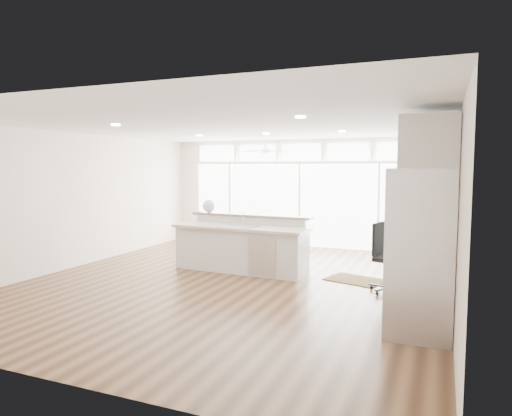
% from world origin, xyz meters
% --- Properties ---
extents(floor, '(7.00, 8.00, 0.02)m').
position_xyz_m(floor, '(0.00, 0.00, -0.01)').
color(floor, '#3C2412').
rests_on(floor, ground).
extents(ceiling, '(7.00, 8.00, 0.02)m').
position_xyz_m(ceiling, '(0.00, 0.00, 2.70)').
color(ceiling, white).
rests_on(ceiling, wall_back).
extents(wall_back, '(7.00, 0.04, 2.70)m').
position_xyz_m(wall_back, '(0.00, 4.00, 1.35)').
color(wall_back, white).
rests_on(wall_back, floor).
extents(wall_front, '(7.00, 0.04, 2.70)m').
position_xyz_m(wall_front, '(0.00, -4.00, 1.35)').
color(wall_front, white).
rests_on(wall_front, floor).
extents(wall_left, '(0.04, 8.00, 2.70)m').
position_xyz_m(wall_left, '(-3.50, 0.00, 1.35)').
color(wall_left, white).
rests_on(wall_left, floor).
extents(wall_right, '(0.04, 8.00, 2.70)m').
position_xyz_m(wall_right, '(3.50, 0.00, 1.35)').
color(wall_right, white).
rests_on(wall_right, floor).
extents(glass_wall, '(5.80, 0.06, 2.08)m').
position_xyz_m(glass_wall, '(0.00, 3.94, 1.05)').
color(glass_wall, white).
rests_on(glass_wall, wall_back).
extents(transom_row, '(5.90, 0.06, 0.40)m').
position_xyz_m(transom_row, '(0.00, 3.94, 2.38)').
color(transom_row, white).
rests_on(transom_row, wall_back).
extents(desk_window, '(0.04, 0.85, 0.85)m').
position_xyz_m(desk_window, '(3.46, 0.30, 1.55)').
color(desk_window, white).
rests_on(desk_window, wall_right).
extents(ceiling_fan, '(1.16, 1.16, 0.32)m').
position_xyz_m(ceiling_fan, '(-0.50, 2.80, 2.48)').
color(ceiling_fan, white).
rests_on(ceiling_fan, ceiling).
extents(recessed_lights, '(3.40, 3.00, 0.02)m').
position_xyz_m(recessed_lights, '(0.00, 0.20, 2.68)').
color(recessed_lights, white).
rests_on(recessed_lights, ceiling).
extents(oven_cabinet, '(0.64, 1.20, 2.50)m').
position_xyz_m(oven_cabinet, '(3.17, 1.80, 1.25)').
color(oven_cabinet, silver).
rests_on(oven_cabinet, floor).
extents(desk_nook, '(0.72, 1.30, 0.76)m').
position_xyz_m(desk_nook, '(3.13, 0.30, 0.38)').
color(desk_nook, silver).
rests_on(desk_nook, floor).
extents(upper_cabinets, '(0.64, 1.30, 0.64)m').
position_xyz_m(upper_cabinets, '(3.17, 0.30, 2.35)').
color(upper_cabinets, silver).
rests_on(upper_cabinets, wall_right).
extents(refrigerator, '(0.76, 0.90, 2.00)m').
position_xyz_m(refrigerator, '(3.11, -1.35, 1.00)').
color(refrigerator, silver).
rests_on(refrigerator, floor).
extents(fridge_cabinet, '(0.64, 0.90, 0.60)m').
position_xyz_m(fridge_cabinet, '(3.17, -1.35, 2.30)').
color(fridge_cabinet, silver).
rests_on(fridge_cabinet, wall_right).
extents(framed_photos, '(0.06, 0.22, 0.80)m').
position_xyz_m(framed_photos, '(3.46, 0.92, 1.40)').
color(framed_photos, black).
rests_on(framed_photos, wall_right).
extents(kitchen_island, '(2.74, 1.16, 1.07)m').
position_xyz_m(kitchen_island, '(-0.25, 0.84, 0.53)').
color(kitchen_island, silver).
rests_on(kitchen_island, floor).
extents(rug, '(1.13, 0.95, 0.01)m').
position_xyz_m(rug, '(1.94, 0.96, 0.01)').
color(rug, '#372711').
rests_on(rug, floor).
extents(office_chair, '(0.68, 0.65, 1.10)m').
position_xyz_m(office_chair, '(2.59, 0.39, 0.55)').
color(office_chair, black).
rests_on(office_chair, floor).
extents(fishbowl, '(0.31, 0.31, 0.27)m').
position_xyz_m(fishbowl, '(-1.18, 1.29, 1.20)').
color(fishbowl, silver).
rests_on(fishbowl, kitchen_island).
extents(monitor, '(0.14, 0.50, 0.41)m').
position_xyz_m(monitor, '(3.05, 0.30, 0.96)').
color(monitor, black).
rests_on(monitor, desk_nook).
extents(keyboard, '(0.14, 0.34, 0.02)m').
position_xyz_m(keyboard, '(2.88, 0.30, 0.77)').
color(keyboard, silver).
rests_on(keyboard, desk_nook).
extents(potted_plant, '(0.26, 0.28, 0.22)m').
position_xyz_m(potted_plant, '(3.17, 1.80, 2.61)').
color(potted_plant, '#2D5625').
rests_on(potted_plant, oven_cabinet).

